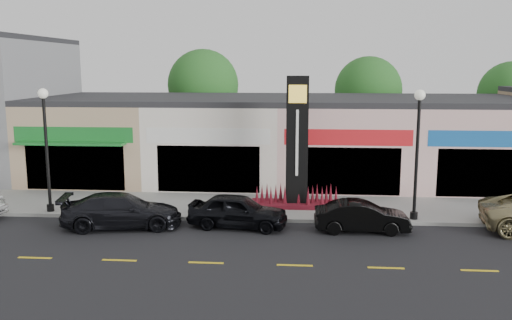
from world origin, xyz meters
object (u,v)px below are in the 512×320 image
Objects in this scene: lamp_west_near at (46,138)px; pylon_sign at (297,161)px; lamp_east_near at (418,142)px; car_black_sedan at (238,211)px; car_dark_sedan at (122,211)px; car_black_conv at (362,217)px.

pylon_sign reaches higher than lamp_west_near.
car_black_sedan is at bearing -169.85° from lamp_east_near.
lamp_west_near and lamp_east_near have the same top height.
pylon_sign is (11.00, 1.70, -1.20)m from lamp_west_near.
car_dark_sedan is 1.29× the size of car_black_conv.
lamp_east_near is at bearing -72.69° from car_black_sedan.
lamp_east_near is 5.42m from pylon_sign.
lamp_east_near is 4.00m from car_black_conv.
lamp_west_near is 9.15m from car_black_sedan.
lamp_east_near reaches higher than car_black_sedan.
car_black_conv is (9.78, 0.20, -0.08)m from car_dark_sedan.
car_black_sedan is at bearing -8.71° from lamp_west_near.
lamp_west_near is at bearing 88.45° from car_black_sedan.
pylon_sign is (-5.00, 1.70, -1.20)m from lamp_east_near.
pylon_sign reaches higher than car_dark_sedan.
car_black_conv is (2.64, -3.19, -1.65)m from pylon_sign.
lamp_west_near is 14.01m from car_black_conv.
car_black_conv is (13.64, -1.50, -2.86)m from lamp_west_near.
lamp_west_near reaches higher than car_dark_sedan.
lamp_west_near is 5.04m from car_dark_sedan.
pylon_sign is at bearing 8.77° from lamp_west_near.
car_dark_sedan is (3.85, -1.70, -2.77)m from lamp_west_near.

